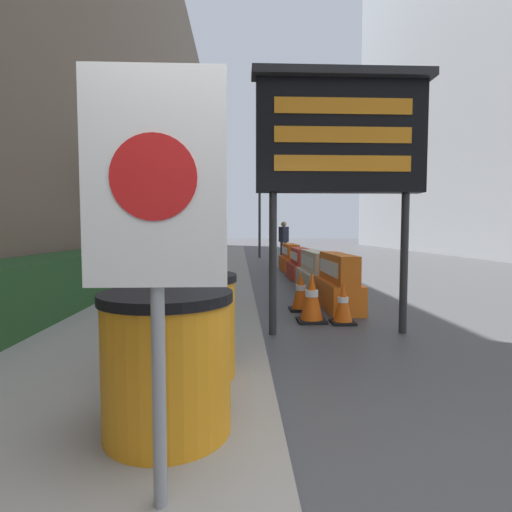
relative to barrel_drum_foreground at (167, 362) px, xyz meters
The scene contains 15 objects.
hedge_strip 3.89m from the barrel_drum_foreground, 128.61° to the left, with size 0.90×6.77×0.83m.
bare_tree 7.91m from the barrel_drum_foreground, 106.02° to the left, with size 1.42×1.68×4.03m.
barrel_drum_foreground is the anchor object (origin of this frame).
barrel_drum_middle 0.94m from the barrel_drum_foreground, 89.05° to the left, with size 0.80×0.80×0.86m.
warning_sign 1.12m from the barrel_drum_foreground, 82.96° to the right, with size 0.60×0.08×1.91m.
message_board 3.76m from the barrel_drum_foreground, 57.45° to the left, with size 2.26×0.36×3.33m.
jersey_barrier_orange_near 4.89m from the barrel_drum_foreground, 64.12° to the left, with size 0.53×1.63×0.94m.
jersey_barrier_cream 6.75m from the barrel_drum_foreground, 71.58° to the left, with size 0.63×1.90×0.88m.
jersey_barrier_red_striped 8.85m from the barrel_drum_foreground, 76.04° to the left, with size 0.63×1.65×0.85m.
jersey_barrier_orange_far 11.12m from the barrel_drum_foreground, 78.94° to the left, with size 0.59×1.94×0.88m.
traffic_cone_near 3.70m from the barrel_drum_foreground, 66.14° to the left, with size 0.41×0.41×0.74m.
traffic_cone_mid 4.47m from the barrel_drum_foreground, 70.88° to the left, with size 0.37×0.37×0.66m.
traffic_cone_far 3.78m from the barrel_drum_foreground, 59.34° to the left, with size 0.34×0.34×0.60m.
traffic_light_near_curb 16.99m from the barrel_drum_foreground, 85.22° to the left, with size 0.28×0.45×4.29m.
pedestrian_worker 15.10m from the barrel_drum_foreground, 81.04° to the left, with size 0.41×0.52×1.72m.
Camera 1 is at (-0.27, -1.73, 1.35)m, focal length 28.00 mm.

